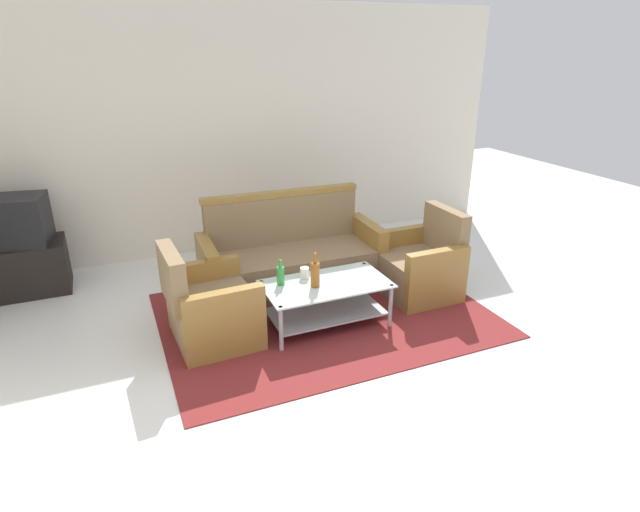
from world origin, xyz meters
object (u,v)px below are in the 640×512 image
(bottle_brown, at_px, (315,274))
(cup, at_px, (305,273))
(armchair_left, at_px, (210,309))
(couch, at_px, (291,260))
(tv_stand, at_px, (25,268))
(television, at_px, (14,221))
(coffee_table, at_px, (326,297))
(armchair_right, at_px, (420,267))
(bottle_green, at_px, (281,275))

(bottle_brown, xyz_separation_m, cup, (-0.02, 0.20, -0.07))
(bottle_brown, bearing_deg, armchair_left, 168.80)
(couch, bearing_deg, armchair_left, 36.12)
(couch, xyz_separation_m, tv_stand, (-2.49, 0.96, -0.06))
(cup, height_order, tv_stand, tv_stand)
(bottle_brown, height_order, television, television)
(coffee_table, xyz_separation_m, bottle_brown, (-0.11, -0.03, 0.26))
(armchair_right, height_order, bottle_green, armchair_right)
(bottle_brown, relative_size, cup, 3.13)
(armchair_right, bearing_deg, couch, 61.56)
(armchair_right, height_order, cup, armchair_right)
(bottle_green, height_order, tv_stand, bottle_green)
(couch, height_order, bottle_green, couch)
(couch, bearing_deg, bottle_green, 64.97)
(couch, xyz_separation_m, cup, (-0.10, -0.65, 0.14))
(bottle_green, bearing_deg, tv_stand, 142.27)
(couch, distance_m, cup, 0.68)
(armchair_right, relative_size, coffee_table, 0.77)
(armchair_left, bearing_deg, armchair_right, 89.01)
(armchair_left, distance_m, bottle_green, 0.66)
(television, bearing_deg, armchair_right, 165.74)
(couch, distance_m, tv_stand, 2.67)
(cup, relative_size, tv_stand, 0.12)
(coffee_table, distance_m, cup, 0.29)
(armchair_right, xyz_separation_m, bottle_brown, (-1.23, -0.24, 0.24))
(television, bearing_deg, tv_stand, 90.00)
(armchair_left, bearing_deg, bottle_brown, 75.93)
(tv_stand, distance_m, television, 0.50)
(armchair_right, xyz_separation_m, television, (-3.64, 1.57, 0.47))
(couch, relative_size, television, 2.74)
(bottle_brown, relative_size, television, 0.47)
(couch, height_order, television, television)
(tv_stand, relative_size, television, 1.21)
(couch, distance_m, bottle_green, 0.80)
(couch, bearing_deg, armchair_right, 153.42)
(armchair_right, bearing_deg, bottle_brown, 100.66)
(bottle_green, xyz_separation_m, television, (-2.15, 1.67, 0.26))
(armchair_left, distance_m, cup, 0.88)
(bottle_brown, bearing_deg, coffee_table, 12.66)
(coffee_table, bearing_deg, bottle_green, 160.93)
(coffee_table, height_order, bottle_green, bottle_green)
(armchair_left, height_order, television, television)
(coffee_table, distance_m, tv_stand, 3.09)
(armchair_left, relative_size, cup, 8.50)
(armchair_left, relative_size, armchair_right, 1.00)
(bottle_green, height_order, television, television)
(tv_stand, bearing_deg, coffee_table, -35.40)
(cup, distance_m, tv_stand, 2.89)
(armchair_right, xyz_separation_m, bottle_green, (-1.49, -0.09, 0.21))
(armchair_left, xyz_separation_m, armchair_right, (2.12, 0.07, 0.00))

